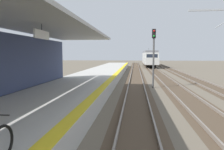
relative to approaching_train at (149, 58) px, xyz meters
The scene contains 6 objects.
station_platform 40.22m from the approaching_train, 101.20° to the right, with size 5.00×80.00×0.91m.
track_pair_nearest_platform 35.65m from the approaching_train, 95.49° to the right, with size 2.34×120.00×0.16m.
track_pair_middle 35.48m from the approaching_train, 90.01° to the right, with size 2.34×120.00×0.16m.
track_pair_far_side 35.65m from the approaching_train, 84.52° to the right, with size 2.34×120.00×0.16m.
approaching_train is the anchor object (origin of this frame).
rail_signal_post 35.57m from the approaching_train, 93.08° to the right, with size 0.32×0.34×5.20m.
Camera 1 is at (1.81, 0.68, 2.96)m, focal length 34.27 mm.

